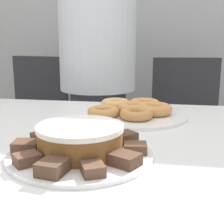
% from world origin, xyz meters
% --- Properties ---
extents(wall_back, '(8.00, 0.05, 2.60)m').
position_xyz_m(wall_back, '(0.00, 1.57, 1.30)').
color(wall_back, '#A8AAAD').
rests_on(wall_back, ground_plane).
extents(table, '(1.76, 0.94, 0.76)m').
position_xyz_m(table, '(0.00, 0.00, 0.67)').
color(table, white).
rests_on(table, ground_plane).
extents(person_standing, '(0.39, 0.39, 1.55)m').
position_xyz_m(person_standing, '(-0.17, 0.78, 0.81)').
color(person_standing, '#383842').
rests_on(person_standing, ground_plane).
extents(office_chair_left, '(0.53, 0.53, 0.91)m').
position_xyz_m(office_chair_left, '(-0.65, 0.94, 0.44)').
color(office_chair_left, black).
rests_on(office_chair_left, ground_plane).
extents(office_chair_right, '(0.48, 0.48, 0.91)m').
position_xyz_m(office_chair_right, '(0.32, 0.94, 0.44)').
color(office_chair_right, black).
rests_on(office_chair_right, ground_plane).
extents(plate_cake, '(0.33, 0.33, 0.01)m').
position_xyz_m(plate_cake, '(-0.01, -0.17, 0.76)').
color(plate_cake, white).
rests_on(plate_cake, table).
extents(plate_donuts, '(0.38, 0.38, 0.01)m').
position_xyz_m(plate_donuts, '(0.07, 0.24, 0.76)').
color(plate_donuts, white).
rests_on(plate_donuts, table).
extents(frosted_cake, '(0.20, 0.20, 0.06)m').
position_xyz_m(frosted_cake, '(-0.01, -0.17, 0.80)').
color(frosted_cake, brown).
rests_on(frosted_cake, plate_cake).
extents(lamington_0, '(0.06, 0.07, 0.03)m').
position_xyz_m(lamington_0, '(-0.03, -0.29, 0.78)').
color(lamington_0, '#513828').
rests_on(lamington_0, plate_cake).
extents(lamington_1, '(0.06, 0.06, 0.02)m').
position_xyz_m(lamington_1, '(0.05, -0.28, 0.78)').
color(lamington_1, brown).
rests_on(lamington_1, plate_cake).
extents(lamington_2, '(0.07, 0.07, 0.03)m').
position_xyz_m(lamington_2, '(0.10, -0.23, 0.78)').
color(lamington_2, '#513828').
rests_on(lamington_2, plate_cake).
extents(lamington_3, '(0.06, 0.05, 0.02)m').
position_xyz_m(lamington_3, '(0.12, -0.15, 0.78)').
color(lamington_3, brown).
rests_on(lamington_3, plate_cake).
extents(lamington_4, '(0.07, 0.07, 0.03)m').
position_xyz_m(lamington_4, '(0.08, -0.08, 0.78)').
color(lamington_4, '#513828').
rests_on(lamington_4, plate_cake).
extents(lamington_5, '(0.05, 0.06, 0.03)m').
position_xyz_m(lamington_5, '(0.01, -0.05, 0.78)').
color(lamington_5, brown).
rests_on(lamington_5, plate_cake).
extents(lamington_6, '(0.06, 0.07, 0.03)m').
position_xyz_m(lamington_6, '(-0.06, -0.06, 0.78)').
color(lamington_6, '#513828').
rests_on(lamington_6, plate_cake).
extents(lamington_7, '(0.07, 0.07, 0.02)m').
position_xyz_m(lamington_7, '(-0.12, -0.11, 0.78)').
color(lamington_7, brown).
rests_on(lamington_7, plate_cake).
extents(lamington_8, '(0.06, 0.06, 0.03)m').
position_xyz_m(lamington_8, '(-0.13, -0.19, 0.78)').
color(lamington_8, '#513828').
rests_on(lamington_8, plate_cake).
extents(lamington_9, '(0.07, 0.07, 0.02)m').
position_xyz_m(lamington_9, '(-0.10, -0.26, 0.78)').
color(lamington_9, brown).
rests_on(lamington_9, plate_cake).
extents(donut_0, '(0.11, 0.11, 0.04)m').
position_xyz_m(donut_0, '(0.07, 0.24, 0.78)').
color(donut_0, '#D18E4C').
rests_on(donut_0, plate_donuts).
extents(donut_1, '(0.11, 0.11, 0.04)m').
position_xyz_m(donut_1, '(-0.00, 0.30, 0.78)').
color(donut_1, '#E5AD66').
rests_on(donut_1, plate_donuts).
extents(donut_2, '(0.11, 0.11, 0.03)m').
position_xyz_m(donut_2, '(-0.02, 0.18, 0.78)').
color(donut_2, '#D18E4C').
rests_on(donut_2, plate_donuts).
extents(donut_3, '(0.11, 0.11, 0.03)m').
position_xyz_m(donut_3, '(0.09, 0.16, 0.78)').
color(donut_3, '#C68447').
rests_on(donut_3, plate_donuts).
extents(donut_4, '(0.12, 0.12, 0.04)m').
position_xyz_m(donut_4, '(0.15, 0.24, 0.78)').
color(donut_4, '#D18E4C').
rests_on(donut_4, plate_donuts).
extents(donut_5, '(0.12, 0.12, 0.03)m').
position_xyz_m(donut_5, '(0.11, 0.33, 0.78)').
color(donut_5, tan).
rests_on(donut_5, plate_donuts).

